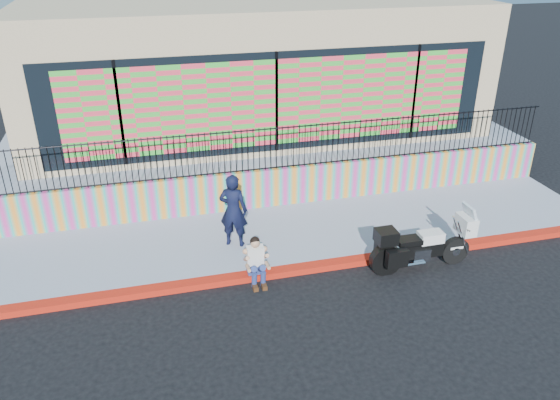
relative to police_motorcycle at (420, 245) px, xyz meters
name	(u,v)px	position (x,y,z in m)	size (l,w,h in m)	color
ground	(320,269)	(-2.24, 0.54, -0.64)	(90.00, 90.00, 0.00)	black
red_curb	(320,266)	(-2.24, 0.54, -0.56)	(16.00, 0.30, 0.15)	#AF1B0C
sidewalk	(300,232)	(-2.24, 2.19, -0.56)	(16.00, 3.00, 0.15)	#969CB4
mural_wall	(284,186)	(-2.24, 3.79, 0.06)	(16.00, 0.20, 1.10)	#D53894
metal_fence	(284,147)	(-2.24, 3.79, 1.21)	(15.80, 0.04, 1.20)	black
elevated_platform	(248,131)	(-2.24, 8.89, -0.01)	(16.00, 10.00, 1.25)	#969CB4
storefront_building	(247,59)	(-2.24, 8.67, 2.61)	(14.00, 8.06, 4.00)	tan
police_motorcycle	(420,245)	(0.00, 0.00, 0.00)	(2.44, 0.81, 1.52)	black
police_officer	(233,210)	(-4.01, 1.92, 0.45)	(0.68, 0.45, 1.87)	black
seated_man	(257,265)	(-3.78, 0.39, -0.19)	(0.54, 0.71, 1.06)	navy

